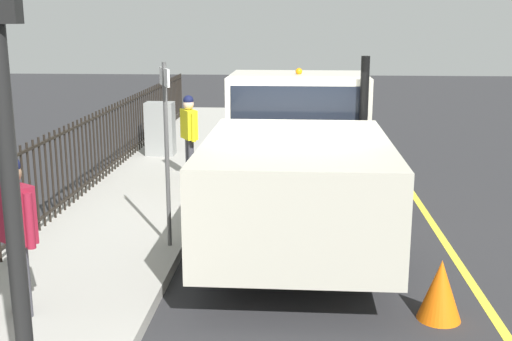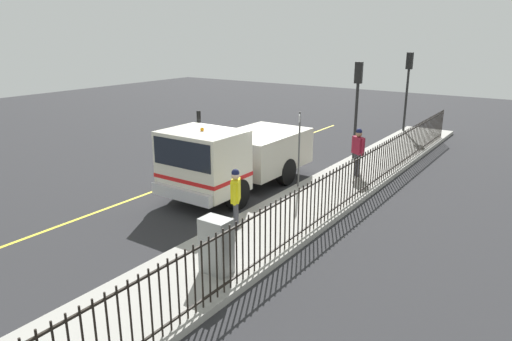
% 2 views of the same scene
% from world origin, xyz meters
% --- Properties ---
extents(ground_plane, '(60.68, 60.68, 0.00)m').
position_xyz_m(ground_plane, '(0.00, 0.00, 0.00)').
color(ground_plane, '#2B2B2D').
rests_on(ground_plane, ground).
extents(sidewalk_slab, '(2.47, 27.58, 0.16)m').
position_xyz_m(sidewalk_slab, '(2.72, 0.00, 0.08)').
color(sidewalk_slab, '#A3A099').
rests_on(sidewalk_slab, ground).
extents(lane_marking, '(0.12, 24.82, 0.01)m').
position_xyz_m(lane_marking, '(-2.41, 0.00, 0.00)').
color(lane_marking, yellow).
rests_on(lane_marking, ground).
extents(work_truck, '(2.49, 6.11, 2.76)m').
position_xyz_m(work_truck, '(-0.14, -0.39, 1.30)').
color(work_truck, silver).
rests_on(work_truck, ground).
extents(worker_standing, '(0.42, 0.56, 1.68)m').
position_xyz_m(worker_standing, '(2.05, -3.14, 1.19)').
color(worker_standing, yellow).
rests_on(worker_standing, sidewalk_slab).
extents(pedestrian_distant, '(0.56, 0.46, 1.78)m').
position_xyz_m(pedestrian_distant, '(2.84, 3.23, 1.25)').
color(pedestrian_distant, maroon).
rests_on(pedestrian_distant, sidewalk_slab).
extents(iron_fence, '(0.04, 23.48, 1.41)m').
position_xyz_m(iron_fence, '(3.78, 0.00, 0.88)').
color(iron_fence, black).
rests_on(iron_fence, sidewalk_slab).
extents(traffic_light_near, '(0.33, 0.26, 3.97)m').
position_xyz_m(traffic_light_near, '(1.73, 5.56, 2.98)').
color(traffic_light_near, black).
rests_on(traffic_light_near, sidewalk_slab).
extents(utility_cabinet, '(0.66, 0.46, 1.26)m').
position_xyz_m(utility_cabinet, '(3.12, -5.28, 0.80)').
color(utility_cabinet, gray).
rests_on(utility_cabinet, sidewalk_slab).
extents(traffic_cone, '(0.49, 0.49, 0.71)m').
position_xyz_m(traffic_cone, '(-1.77, 2.71, 0.35)').
color(traffic_cone, orange).
rests_on(traffic_cone, ground).
extents(street_sign, '(0.23, 0.47, 2.60)m').
position_xyz_m(street_sign, '(1.66, 0.95, 1.77)').
color(street_sign, '#4C4C4C').
rests_on(street_sign, sidewalk_slab).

